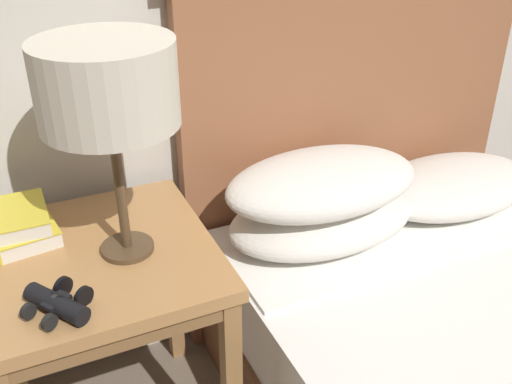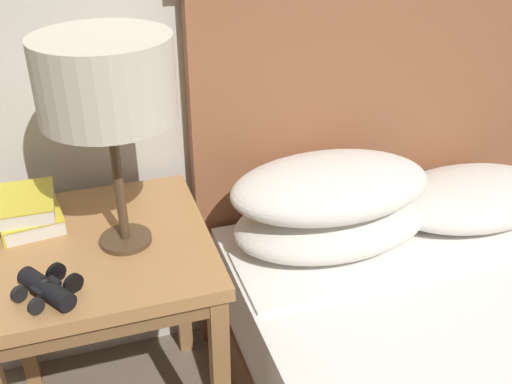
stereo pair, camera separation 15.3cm
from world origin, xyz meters
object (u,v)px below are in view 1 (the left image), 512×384
object	(u,v)px
book_stacked_on_top	(16,217)
binoculars_pair	(57,303)
bed	(495,376)
nightstand	(98,281)
table_lamp	(107,87)
book_on_nightstand	(21,229)

from	to	relation	value
book_stacked_on_top	binoculars_pair	distance (m)	0.34
bed	book_stacked_on_top	bearing A→B (deg)	149.59
bed	nightstand	bearing A→B (deg)	152.14
nightstand	book_stacked_on_top	distance (m)	0.26
nightstand	table_lamp	xyz separation A→B (m)	(0.08, -0.02, 0.51)
bed	book_on_nightstand	size ratio (longest dim) A/B	8.02
nightstand	book_on_nightstand	distance (m)	0.24
book_on_nightstand	nightstand	bearing A→B (deg)	-44.47
bed	binoculars_pair	bearing A→B (deg)	163.87
table_lamp	binoculars_pair	distance (m)	0.47
table_lamp	book_stacked_on_top	world-z (taller)	table_lamp
book_stacked_on_top	bed	bearing A→B (deg)	-30.41
table_lamp	binoculars_pair	bearing A→B (deg)	-139.18
book_on_nightstand	binoculars_pair	world-z (taller)	binoculars_pair
binoculars_pair	bed	bearing A→B (deg)	-16.13
nightstand	book_on_nightstand	bearing A→B (deg)	135.53
book_on_nightstand	book_stacked_on_top	distance (m)	0.04
bed	book_stacked_on_top	world-z (taller)	bed
bed	table_lamp	xyz separation A→B (m)	(-0.84, 0.46, 0.78)
nightstand	bed	distance (m)	1.07
nightstand	binoculars_pair	bearing A→B (deg)	-120.71
nightstand	book_on_nightstand	world-z (taller)	book_on_nightstand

